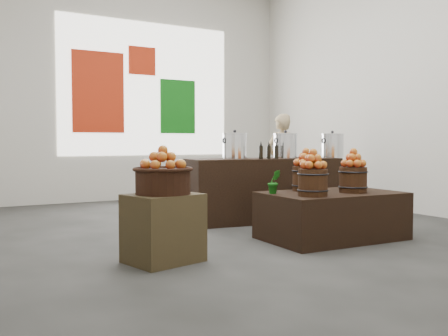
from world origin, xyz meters
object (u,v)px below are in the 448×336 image
crate (163,228)px  stock_pot_left (235,147)px  wicker_basket (163,182)px  counter (264,190)px  stock_pot_center (285,146)px  display_table (332,216)px  stock_pot_right (332,146)px  shopper (281,160)px

crate → stock_pot_left: 2.31m
crate → stock_pot_left: stock_pot_left is taller
crate → wicker_basket: wicker_basket is taller
crate → counter: 2.49m
stock_pot_center → counter: bearing=171.9°
display_table → stock_pot_left: bearing=105.6°
stock_pot_center → stock_pot_right: 0.73m
wicker_basket → stock_pot_left: bearing=43.1°
stock_pot_right → display_table: bearing=-131.6°
display_table → stock_pot_right: (1.09, 1.23, 0.73)m
crate → stock_pot_left: bearing=43.1°
wicker_basket → display_table: wicker_basket is taller
wicker_basket → stock_pot_right: stock_pot_right is taller
shopper → wicker_basket: bearing=36.6°
counter → stock_pot_center: (0.32, -0.05, 0.57)m
counter → shopper: shopper is taller
stock_pot_left → crate: bearing=-136.9°
stock_pot_left → stock_pot_right: size_ratio=1.00×
wicker_basket → display_table: bearing=1.9°
crate → stock_pot_center: 2.81m
display_table → stock_pot_right: size_ratio=4.67×
display_table → stock_pot_center: stock_pot_center is taller
wicker_basket → display_table: size_ratio=0.33×
stock_pot_center → shopper: 1.53m
counter → display_table: bearing=-84.1°
stock_pot_right → stock_pot_left: bearing=171.9°
crate → display_table: size_ratio=0.41×
stock_pot_right → shopper: bearing=85.2°
counter → stock_pot_right: (1.04, -0.15, 0.57)m
counter → stock_pot_right: 1.20m
wicker_basket → stock_pot_left: stock_pot_left is taller
wicker_basket → shopper: size_ratio=0.32×
wicker_basket → shopper: bearing=40.0°
wicker_basket → display_table: 2.02m
stock_pot_left → shopper: shopper is taller
counter → shopper: size_ratio=1.35×
shopper → display_table: bearing=61.6°
stock_pot_center → stock_pot_left: bearing=171.9°
display_table → shopper: 2.91m
shopper → stock_pot_left: bearing=33.0°
crate → stock_pot_center: bearing=31.0°
display_table → counter: size_ratio=0.72×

